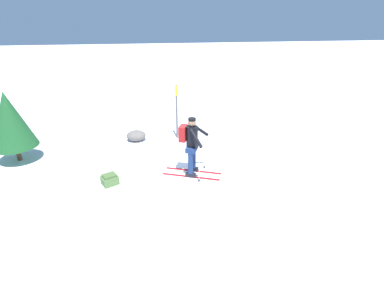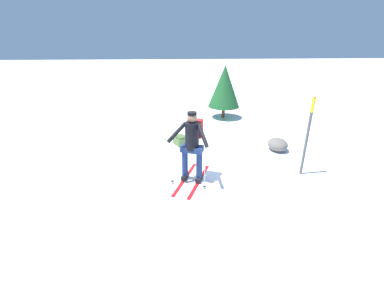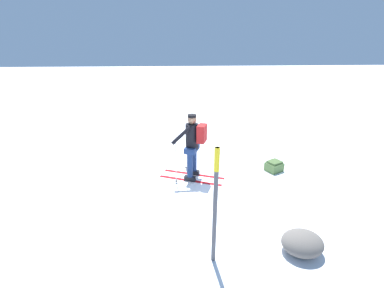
{
  "view_description": "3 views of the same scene",
  "coord_description": "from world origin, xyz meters",
  "px_view_note": "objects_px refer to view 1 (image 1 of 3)",
  "views": [
    {
      "loc": [
        -0.54,
        -8.38,
        4.43
      ],
      "look_at": [
        0.64,
        -0.66,
        0.98
      ],
      "focal_mm": 28.0,
      "sensor_mm": 36.0,
      "label": 1
    },
    {
      "loc": [
        6.24,
        -1.03,
        3.29
      ],
      "look_at": [
        0.64,
        -0.66,
        0.98
      ],
      "focal_mm": 24.0,
      "sensor_mm": 36.0,
      "label": 2
    },
    {
      "loc": [
        1.1,
        5.48,
        3.36
      ],
      "look_at": [
        0.64,
        -0.66,
        0.98
      ],
      "focal_mm": 24.0,
      "sensor_mm": 36.0,
      "label": 3
    }
  ],
  "objects_px": {
    "trail_marker": "(177,108)",
    "pine_tree": "(10,120)",
    "skier": "(191,143)",
    "dropped_backpack": "(110,180)",
    "rock_boulder": "(136,136)"
  },
  "relations": [
    {
      "from": "rock_boulder",
      "to": "pine_tree",
      "type": "distance_m",
      "value": 4.07
    },
    {
      "from": "trail_marker",
      "to": "rock_boulder",
      "type": "height_order",
      "value": "trail_marker"
    },
    {
      "from": "pine_tree",
      "to": "trail_marker",
      "type": "bearing_deg",
      "value": 11.94
    },
    {
      "from": "trail_marker",
      "to": "pine_tree",
      "type": "height_order",
      "value": "pine_tree"
    },
    {
      "from": "dropped_backpack",
      "to": "rock_boulder",
      "type": "distance_m",
      "value": 3.12
    },
    {
      "from": "skier",
      "to": "pine_tree",
      "type": "xyz_separation_m",
      "value": [
        -5.39,
        1.74,
        0.37
      ]
    },
    {
      "from": "dropped_backpack",
      "to": "pine_tree",
      "type": "relative_size",
      "value": 0.24
    },
    {
      "from": "dropped_backpack",
      "to": "rock_boulder",
      "type": "bearing_deg",
      "value": 77.45
    },
    {
      "from": "trail_marker",
      "to": "rock_boulder",
      "type": "distance_m",
      "value": 1.83
    },
    {
      "from": "dropped_backpack",
      "to": "trail_marker",
      "type": "distance_m",
      "value": 3.94
    },
    {
      "from": "dropped_backpack",
      "to": "trail_marker",
      "type": "height_order",
      "value": "trail_marker"
    },
    {
      "from": "skier",
      "to": "dropped_backpack",
      "type": "height_order",
      "value": "skier"
    },
    {
      "from": "dropped_backpack",
      "to": "trail_marker",
      "type": "relative_size",
      "value": 0.27
    },
    {
      "from": "skier",
      "to": "trail_marker",
      "type": "height_order",
      "value": "trail_marker"
    },
    {
      "from": "skier",
      "to": "dropped_backpack",
      "type": "xyz_separation_m",
      "value": [
        -2.33,
        -0.23,
        -0.87
      ]
    }
  ]
}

